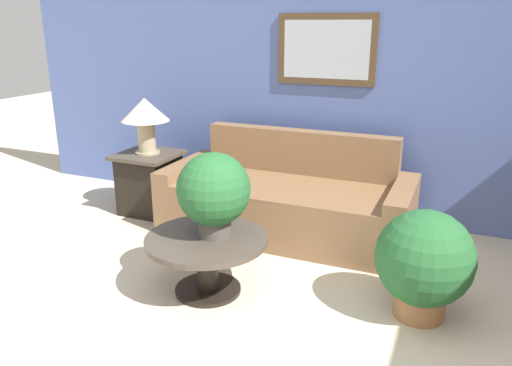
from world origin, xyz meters
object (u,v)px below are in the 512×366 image
couch_main (287,202)px  coffee_table (207,252)px  potted_plant_floor (424,261)px  side_table (150,182)px  potted_plant_on_table (214,191)px  table_lamp (145,115)px

couch_main → coffee_table: 1.25m
couch_main → potted_plant_floor: bearing=-37.2°
couch_main → side_table: (-1.45, -0.06, 0.02)m
couch_main → potted_plant_on_table: (-0.11, -1.19, 0.46)m
potted_plant_on_table → potted_plant_floor: 1.45m
couch_main → potted_plant_floor: 1.61m
potted_plant_floor → potted_plant_on_table: bearing=-170.8°
side_table → table_lamp: size_ratio=1.12×
coffee_table → potted_plant_on_table: potted_plant_on_table is taller
coffee_table → potted_plant_on_table: 0.44m
coffee_table → potted_plant_on_table: bearing=52.7°
coffee_table → potted_plant_on_table: size_ratio=1.45×
side_table → potted_plant_on_table: potted_plant_on_table is taller
table_lamp → potted_plant_floor: size_ratio=0.75×
table_lamp → potted_plant_floor: bearing=-18.4°
coffee_table → potted_plant_floor: potted_plant_floor is taller
table_lamp → potted_plant_floor: table_lamp is taller
table_lamp → coffee_table: bearing=-42.3°
couch_main → potted_plant_on_table: potted_plant_on_table is taller
coffee_table → potted_plant_floor: (1.42, 0.28, 0.08)m
coffee_table → side_table: bearing=137.7°
couch_main → potted_plant_on_table: size_ratio=3.73×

